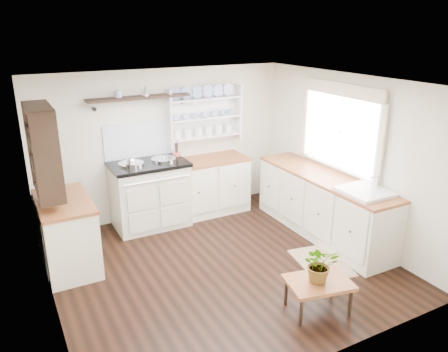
# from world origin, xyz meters

# --- Properties ---
(floor) EXTENTS (4.00, 3.80, 0.01)m
(floor) POSITION_xyz_m (0.00, 0.00, 0.00)
(floor) COLOR black
(floor) RESTS_ON ground
(wall_back) EXTENTS (4.00, 0.02, 2.30)m
(wall_back) POSITION_xyz_m (0.00, 1.90, 1.15)
(wall_back) COLOR silver
(wall_back) RESTS_ON ground
(wall_right) EXTENTS (0.02, 3.80, 2.30)m
(wall_right) POSITION_xyz_m (2.00, 0.00, 1.15)
(wall_right) COLOR silver
(wall_right) RESTS_ON ground
(wall_left) EXTENTS (0.02, 3.80, 2.30)m
(wall_left) POSITION_xyz_m (-2.00, 0.00, 1.15)
(wall_left) COLOR silver
(wall_left) RESTS_ON ground
(ceiling) EXTENTS (4.00, 3.80, 0.01)m
(ceiling) POSITION_xyz_m (0.00, 0.00, 2.30)
(ceiling) COLOR white
(ceiling) RESTS_ON wall_back
(window) EXTENTS (0.08, 1.55, 1.22)m
(window) POSITION_xyz_m (1.95, 0.15, 1.56)
(window) COLOR white
(window) RESTS_ON wall_right
(aga_cooker) EXTENTS (1.12, 0.77, 1.03)m
(aga_cooker) POSITION_xyz_m (-0.39, 1.57, 0.51)
(aga_cooker) COLOR beige
(aga_cooker) RESTS_ON floor
(back_cabinets) EXTENTS (1.27, 0.63, 0.90)m
(back_cabinets) POSITION_xyz_m (0.60, 1.60, 0.46)
(back_cabinets) COLOR beige
(back_cabinets) RESTS_ON floor
(right_cabinets) EXTENTS (0.62, 2.43, 0.90)m
(right_cabinets) POSITION_xyz_m (1.70, 0.10, 0.46)
(right_cabinets) COLOR beige
(right_cabinets) RESTS_ON floor
(belfast_sink) EXTENTS (0.55, 0.60, 0.45)m
(belfast_sink) POSITION_xyz_m (1.70, -0.65, 0.80)
(belfast_sink) COLOR white
(belfast_sink) RESTS_ON right_cabinets
(left_cabinets) EXTENTS (0.62, 1.13, 0.90)m
(left_cabinets) POSITION_xyz_m (-1.70, 0.90, 0.46)
(left_cabinets) COLOR beige
(left_cabinets) RESTS_ON floor
(plate_rack) EXTENTS (1.20, 0.22, 0.90)m
(plate_rack) POSITION_xyz_m (0.65, 1.86, 1.56)
(plate_rack) COLOR white
(plate_rack) RESTS_ON wall_back
(high_shelf) EXTENTS (1.50, 0.29, 0.16)m
(high_shelf) POSITION_xyz_m (-0.40, 1.78, 1.91)
(high_shelf) COLOR black
(high_shelf) RESTS_ON wall_back
(left_shelving) EXTENTS (0.28, 0.80, 1.05)m
(left_shelving) POSITION_xyz_m (-1.84, 0.90, 1.55)
(left_shelving) COLOR black
(left_shelving) RESTS_ON wall_left
(kettle) EXTENTS (0.17, 0.17, 0.21)m
(kettle) POSITION_xyz_m (-0.67, 1.45, 1.04)
(kettle) COLOR silver
(kettle) RESTS_ON aga_cooker
(utensil_crock) EXTENTS (0.12, 0.12, 0.14)m
(utensil_crock) POSITION_xyz_m (0.10, 1.68, 0.98)
(utensil_crock) COLOR #AD543F
(utensil_crock) RESTS_ON back_cabinets
(center_table) EXTENTS (0.75, 0.60, 0.36)m
(center_table) POSITION_xyz_m (0.47, -1.31, 0.32)
(center_table) COLOR brown
(center_table) RESTS_ON floor
(potted_plant) EXTENTS (0.46, 0.44, 0.40)m
(potted_plant) POSITION_xyz_m (0.47, -1.31, 0.56)
(potted_plant) COLOR #3F7233
(potted_plant) RESTS_ON center_table
(floor_rug) EXTENTS (0.68, 0.93, 0.02)m
(floor_rug) POSITION_xyz_m (1.15, -0.57, 0.01)
(floor_rug) COLOR #82614B
(floor_rug) RESTS_ON floor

